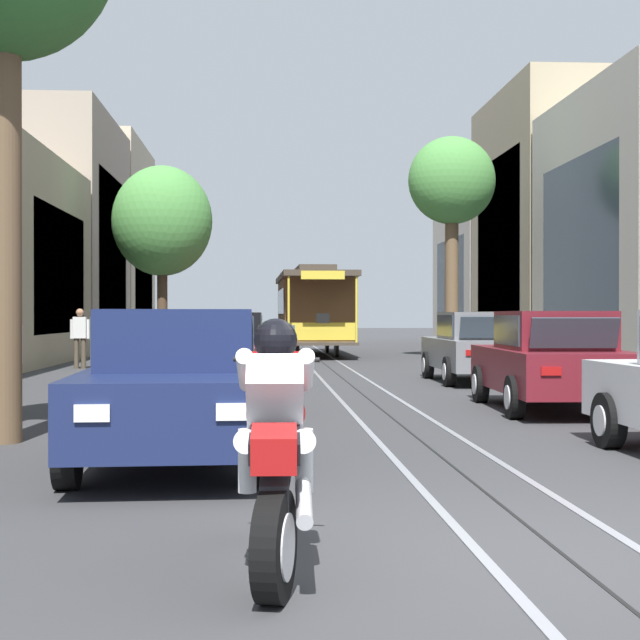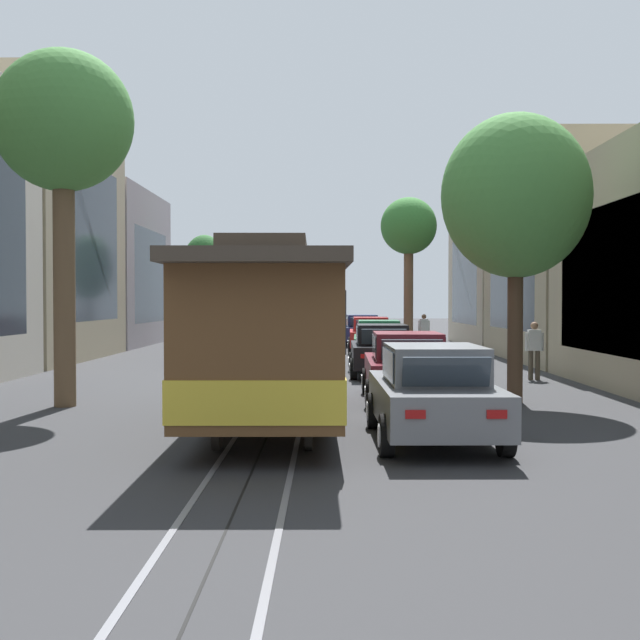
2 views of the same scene
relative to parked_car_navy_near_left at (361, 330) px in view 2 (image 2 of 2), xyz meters
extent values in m
plane|color=#38383A|center=(2.78, 17.21, -0.80)|extent=(160.00, 160.00, 0.00)
cube|color=gray|center=(2.25, 20.48, -0.79)|extent=(0.08, 60.74, 0.01)
cube|color=gray|center=(3.31, 20.48, -0.79)|extent=(0.08, 60.74, 0.01)
cube|color=black|center=(2.78, 20.48, -0.80)|extent=(0.03, 60.74, 0.01)
cube|color=#BCAD93|center=(-7.45, -0.61, 2.93)|extent=(4.27, 10.25, 7.46)
cube|color=#2D3842|center=(-5.34, -0.61, 2.56)|extent=(0.04, 7.38, 4.48)
cube|color=tan|center=(-8.21, 9.93, 3.20)|extent=(5.79, 10.25, 7.99)
cube|color=#2D3842|center=(-5.34, 9.93, 2.80)|extent=(0.04, 7.38, 4.80)
cube|color=#2D3842|center=(-5.34, 20.48, 2.06)|extent=(0.04, 7.38, 3.81)
cube|color=gray|center=(13.47, -0.61, 3.18)|extent=(5.17, 10.25, 7.95)
cube|color=#2D3842|center=(10.91, -0.61, 2.78)|extent=(0.04, 7.38, 4.77)
cube|color=tan|center=(13.51, 9.93, 4.28)|extent=(5.24, 10.25, 10.16)
cube|color=#2D3842|center=(10.91, 9.93, 3.77)|extent=(0.04, 7.38, 6.09)
cube|color=#19234C|center=(0.00, -0.04, -0.15)|extent=(1.96, 4.36, 0.66)
cube|color=#19234C|center=(0.00, 0.11, 0.48)|extent=(1.55, 2.12, 0.60)
cube|color=#2D3842|center=(0.03, -0.73, 0.46)|extent=(1.34, 0.27, 0.47)
cube|color=#2D3842|center=(-0.05, 1.29, 0.46)|extent=(1.30, 0.25, 0.45)
cube|color=#2D3842|center=(0.74, 0.14, 0.48)|extent=(0.10, 1.81, 0.47)
cube|color=#2D3842|center=(-0.75, 0.08, 0.48)|extent=(0.10, 1.81, 0.47)
cube|color=white|center=(0.64, -2.18, -0.05)|extent=(0.28, 0.05, 0.14)
cube|color=#B21414|center=(0.48, 2.14, -0.05)|extent=(0.28, 0.05, 0.12)
cube|color=white|center=(-0.47, -2.22, -0.05)|extent=(0.28, 0.05, 0.14)
cube|color=#B21414|center=(-0.64, 2.10, -0.05)|extent=(0.28, 0.05, 0.12)
cylinder|color=black|center=(0.93, -1.34, -0.48)|extent=(0.22, 0.65, 0.64)
cylinder|color=silver|center=(1.04, -1.33, -0.48)|extent=(0.03, 0.35, 0.35)
cylinder|color=black|center=(-0.83, -1.41, -0.48)|extent=(0.22, 0.65, 0.64)
cylinder|color=silver|center=(-0.94, -1.41, -0.48)|extent=(0.03, 0.35, 0.35)
cylinder|color=black|center=(0.83, 1.33, -0.48)|extent=(0.22, 0.65, 0.64)
cylinder|color=silver|center=(0.94, 1.33, -0.48)|extent=(0.03, 0.35, 0.35)
cylinder|color=black|center=(-0.93, 1.26, -0.48)|extent=(0.22, 0.65, 0.64)
cylinder|color=silver|center=(-1.04, 1.25, -0.48)|extent=(0.03, 0.35, 0.35)
cube|color=red|center=(-0.16, 5.53, -0.15)|extent=(1.92, 4.35, 0.66)
cube|color=red|center=(-0.15, 5.68, 0.48)|extent=(1.54, 2.11, 0.60)
cube|color=#2D3842|center=(-0.18, 4.85, 0.46)|extent=(1.34, 0.26, 0.47)
cube|color=#2D3842|center=(-0.12, 6.87, 0.46)|extent=(1.30, 0.24, 0.45)
cube|color=#2D3842|center=(0.59, 5.66, 0.48)|extent=(0.08, 1.81, 0.47)
cube|color=#2D3842|center=(-0.90, 5.70, 0.48)|extent=(0.08, 1.81, 0.47)
cube|color=white|center=(0.34, 3.36, -0.05)|extent=(0.28, 0.05, 0.14)
cube|color=#B21414|center=(0.46, 7.68, -0.05)|extent=(0.28, 0.05, 0.12)
cube|color=white|center=(-0.78, 3.39, -0.05)|extent=(0.28, 0.05, 0.14)
cube|color=#B21414|center=(-0.65, 7.71, -0.05)|extent=(0.28, 0.05, 0.12)
cylinder|color=black|center=(0.68, 4.17, -0.48)|extent=(0.22, 0.65, 0.64)
cylinder|color=silver|center=(0.79, 4.17, -0.48)|extent=(0.03, 0.35, 0.35)
cylinder|color=black|center=(-1.08, 4.23, -0.48)|extent=(0.22, 0.65, 0.64)
cylinder|color=silver|center=(-1.19, 4.23, -0.48)|extent=(0.03, 0.35, 0.35)
cylinder|color=black|center=(0.76, 6.84, -0.48)|extent=(0.22, 0.65, 0.64)
cylinder|color=silver|center=(0.87, 6.84, -0.48)|extent=(0.03, 0.35, 0.35)
cylinder|color=black|center=(-1.00, 6.89, -0.48)|extent=(0.22, 0.65, 0.64)
cylinder|color=silver|center=(-1.11, 6.89, -0.48)|extent=(0.03, 0.35, 0.35)
cube|color=#1E6038|center=(-0.15, 11.32, -0.15)|extent=(1.97, 4.37, 0.66)
cube|color=#1E6038|center=(-0.14, 11.47, 0.48)|extent=(1.55, 2.12, 0.60)
cube|color=#2D3842|center=(-0.17, 10.64, 0.46)|extent=(1.34, 0.27, 0.47)
cube|color=#2D3842|center=(-0.10, 12.65, 0.46)|extent=(1.30, 0.25, 0.45)
cube|color=#2D3842|center=(0.61, 11.44, 0.48)|extent=(0.10, 1.81, 0.47)
cube|color=#2D3842|center=(-0.89, 11.50, 0.48)|extent=(0.10, 1.81, 0.47)
cube|color=white|center=(0.33, 9.14, -0.05)|extent=(0.28, 0.05, 0.14)
cube|color=#B21414|center=(0.49, 13.46, -0.05)|extent=(0.28, 0.05, 0.12)
cube|color=white|center=(-0.79, 9.19, -0.05)|extent=(0.28, 0.05, 0.14)
cube|color=#B21414|center=(-0.62, 13.50, -0.05)|extent=(0.28, 0.05, 0.12)
cylinder|color=black|center=(0.68, 9.96, -0.48)|extent=(0.22, 0.65, 0.64)
cylinder|color=silver|center=(0.79, 9.95, -0.48)|extent=(0.03, 0.35, 0.35)
cylinder|color=black|center=(-1.08, 10.02, -0.48)|extent=(0.22, 0.65, 0.64)
cylinder|color=silver|center=(-1.19, 10.03, -0.48)|extent=(0.03, 0.35, 0.35)
cylinder|color=black|center=(0.78, 12.62, -0.48)|extent=(0.22, 0.65, 0.64)
cylinder|color=silver|center=(0.89, 12.62, -0.48)|extent=(0.03, 0.35, 0.35)
cylinder|color=black|center=(-0.98, 12.69, -0.48)|extent=(0.22, 0.65, 0.64)
cylinder|color=silver|center=(-1.09, 12.69, -0.48)|extent=(0.03, 0.35, 0.35)
cube|color=black|center=(0.09, 16.42, -0.15)|extent=(1.87, 4.33, 0.66)
cube|color=black|center=(0.09, 16.57, 0.48)|extent=(1.51, 2.09, 0.60)
cube|color=#2D3842|center=(0.08, 15.73, 0.46)|extent=(1.34, 0.24, 0.47)
cube|color=#2D3842|center=(0.11, 17.75, 0.46)|extent=(1.30, 0.22, 0.45)
cube|color=#2D3842|center=(0.84, 16.56, 0.48)|extent=(0.06, 1.81, 0.47)
cube|color=#2D3842|center=(-0.65, 16.58, 0.48)|extent=(0.06, 1.81, 0.47)
cube|color=white|center=(0.62, 14.25, -0.05)|extent=(0.28, 0.04, 0.14)
cube|color=#B21414|center=(0.68, 18.57, -0.05)|extent=(0.28, 0.04, 0.12)
cube|color=white|center=(-0.50, 14.27, -0.05)|extent=(0.28, 0.04, 0.14)
cube|color=#B21414|center=(-0.43, 18.59, -0.05)|extent=(0.28, 0.04, 0.12)
cylinder|color=black|center=(0.95, 15.07, -0.48)|extent=(0.21, 0.64, 0.64)
cylinder|color=silver|center=(1.06, 15.07, -0.48)|extent=(0.03, 0.35, 0.35)
cylinder|color=black|center=(-0.81, 15.10, -0.48)|extent=(0.21, 0.64, 0.64)
cylinder|color=silver|center=(-0.92, 15.10, -0.48)|extent=(0.03, 0.35, 0.35)
cylinder|color=black|center=(0.99, 17.74, -0.48)|extent=(0.21, 0.64, 0.64)
cylinder|color=silver|center=(1.10, 17.74, -0.48)|extent=(0.03, 0.35, 0.35)
cylinder|color=black|center=(-0.77, 17.77, -0.48)|extent=(0.21, 0.64, 0.64)
cylinder|color=silver|center=(-0.88, 17.77, -0.48)|extent=(0.03, 0.35, 0.35)
cube|color=maroon|center=(-0.06, 22.65, -0.15)|extent=(1.88, 4.33, 0.66)
cube|color=maroon|center=(-0.06, 22.80, 0.48)|extent=(1.51, 2.09, 0.60)
cube|color=#2D3842|center=(-0.07, 21.96, 0.46)|extent=(1.34, 0.24, 0.47)
cube|color=#2D3842|center=(-0.04, 23.98, 0.46)|extent=(1.30, 0.22, 0.45)
cube|color=#2D3842|center=(0.69, 22.79, 0.48)|extent=(0.06, 1.81, 0.47)
cube|color=#2D3842|center=(-0.81, 22.81, 0.48)|extent=(0.06, 1.81, 0.47)
cube|color=white|center=(0.46, 20.48, -0.05)|extent=(0.28, 0.04, 0.14)
cube|color=#B21414|center=(0.54, 24.80, -0.05)|extent=(0.28, 0.04, 0.12)
cube|color=white|center=(-0.66, 20.50, -0.05)|extent=(0.28, 0.04, 0.14)
cube|color=#B21414|center=(-0.58, 24.82, -0.05)|extent=(0.28, 0.04, 0.12)
cylinder|color=black|center=(0.80, 21.30, -0.48)|extent=(0.21, 0.64, 0.64)
cylinder|color=silver|center=(0.91, 21.30, -0.48)|extent=(0.03, 0.35, 0.35)
cylinder|color=black|center=(-0.96, 21.33, -0.48)|extent=(0.21, 0.64, 0.64)
cylinder|color=silver|center=(-1.07, 21.33, -0.48)|extent=(0.03, 0.35, 0.35)
cylinder|color=black|center=(0.84, 23.97, -0.48)|extent=(0.21, 0.64, 0.64)
cylinder|color=silver|center=(0.95, 23.96, -0.48)|extent=(0.03, 0.35, 0.35)
cylinder|color=black|center=(-0.92, 24.00, -0.48)|extent=(0.21, 0.64, 0.64)
cylinder|color=silver|center=(-1.03, 24.00, -0.48)|extent=(0.03, 0.35, 0.35)
cube|color=slate|center=(0.03, 27.90, -0.15)|extent=(1.86, 4.33, 0.66)
cube|color=slate|center=(0.03, 28.05, 0.48)|extent=(1.51, 2.09, 0.60)
cube|color=#2D3842|center=(0.04, 27.21, 0.46)|extent=(1.34, 0.24, 0.47)
cube|color=#2D3842|center=(0.01, 29.24, 0.46)|extent=(1.30, 0.22, 0.45)
cube|color=#2D3842|center=(0.78, 28.06, 0.48)|extent=(0.06, 1.81, 0.47)
cube|color=#2D3842|center=(-0.72, 28.04, 0.48)|extent=(0.06, 1.81, 0.47)
cube|color=white|center=(0.62, 25.75, -0.05)|extent=(0.28, 0.04, 0.14)
cube|color=#B21414|center=(0.56, 30.07, -0.05)|extent=(0.28, 0.04, 0.12)
cube|color=white|center=(-0.49, 25.73, -0.05)|extent=(0.28, 0.04, 0.14)
cube|color=#B21414|center=(-0.56, 30.05, -0.05)|extent=(0.28, 0.04, 0.12)
cylinder|color=black|center=(0.93, 26.58, -0.48)|extent=(0.21, 0.64, 0.64)
cylinder|color=silver|center=(1.04, 26.58, -0.48)|extent=(0.03, 0.35, 0.35)
cylinder|color=black|center=(-0.83, 26.56, -0.48)|extent=(0.21, 0.64, 0.64)
cylinder|color=silver|center=(-0.94, 26.56, -0.48)|extent=(0.03, 0.35, 0.35)
cylinder|color=black|center=(0.89, 29.25, -0.48)|extent=(0.21, 0.64, 0.64)
cylinder|color=silver|center=(1.00, 29.25, -0.48)|extent=(0.03, 0.35, 0.35)
cylinder|color=black|center=(-0.87, 29.22, -0.48)|extent=(0.21, 0.64, 0.64)
cylinder|color=silver|center=(-0.98, 29.22, -0.48)|extent=(0.03, 0.35, 0.35)
cube|color=silver|center=(5.73, -0.45, -0.15)|extent=(1.91, 4.34, 0.66)
cube|color=silver|center=(5.73, -0.60, 0.48)|extent=(1.53, 2.10, 0.60)
cube|color=#2D3842|center=(5.71, 0.24, 0.46)|extent=(1.34, 0.26, 0.47)
cube|color=#2D3842|center=(5.76, -1.78, 0.46)|extent=(1.30, 0.23, 0.45)
cube|color=#2D3842|center=(4.98, -0.62, 0.48)|extent=(0.08, 1.81, 0.47)
cube|color=#2D3842|center=(6.48, -0.58, 0.48)|extent=(0.08, 1.81, 0.47)
cube|color=white|center=(5.12, 1.70, -0.05)|extent=(0.28, 0.05, 0.14)
cube|color=#B21414|center=(5.23, -2.62, -0.05)|extent=(0.28, 0.05, 0.12)
cube|color=white|center=(6.23, 1.72, -0.05)|extent=(0.28, 0.05, 0.14)
cube|color=#B21414|center=(6.34, -2.59, -0.05)|extent=(0.28, 0.05, 0.12)
cylinder|color=black|center=(4.81, 0.86, -0.48)|extent=(0.22, 0.64, 0.64)
cylinder|color=silver|center=(4.70, 0.86, -0.48)|extent=(0.03, 0.35, 0.35)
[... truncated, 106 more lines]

